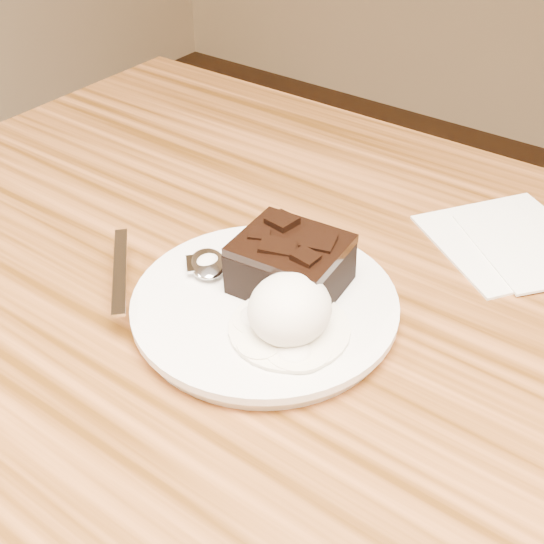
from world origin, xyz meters
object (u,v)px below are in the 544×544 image
Objects in this scene: ice_cream_scoop at (290,309)px; spoon at (208,265)px; plate at (265,308)px; brownie at (291,267)px; napkin at (509,240)px.

spoon is at bearing 167.69° from ice_cream_scoop.
plate is 0.04m from brownie.
napkin is at bearing 59.34° from brownie.
brownie is at bearing 75.66° from plate.
brownie reaches higher than napkin.
spoon reaches higher than plate.
brownie is 0.08m from spoon.
ice_cream_scoop is at bearing -57.28° from spoon.
spoon is (-0.10, 0.02, -0.02)m from ice_cream_scoop.
brownie is (0.01, 0.03, 0.03)m from plate.
napkin is (0.09, 0.24, -0.04)m from ice_cream_scoop.
brownie is 0.23m from napkin.
plate is at bearing -47.30° from spoon.
brownie is 0.06m from ice_cream_scoop.
ice_cream_scoop is (0.04, -0.02, 0.03)m from plate.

